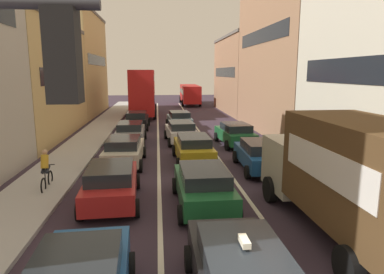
# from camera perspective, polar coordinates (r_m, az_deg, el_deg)

# --- Properties ---
(sidewalk_left) EXTENTS (2.60, 64.00, 0.14)m
(sidewalk_left) POSITION_cam_1_polar(r_m,az_deg,el_deg) (25.90, -16.77, -0.35)
(sidewalk_left) COLOR #B0B0B0
(sidewalk_left) RESTS_ON ground
(lane_stripe_left) EXTENTS (0.16, 60.00, 0.01)m
(lane_stripe_left) POSITION_cam_1_polar(r_m,az_deg,el_deg) (25.43, -5.63, -0.29)
(lane_stripe_left) COLOR silver
(lane_stripe_left) RESTS_ON ground
(lane_stripe_right) EXTENTS (0.16, 60.00, 0.01)m
(lane_stripe_right) POSITION_cam_1_polar(r_m,az_deg,el_deg) (25.65, 1.98, -0.14)
(lane_stripe_right) COLOR silver
(lane_stripe_right) RESTS_ON ground
(building_row_left) EXTENTS (7.20, 43.90, 13.92)m
(building_row_left) POSITION_cam_1_polar(r_m,az_deg,el_deg) (27.92, -28.00, 11.65)
(building_row_left) COLOR #B2ADA3
(building_row_left) RESTS_ON ground
(building_row_right) EXTENTS (7.20, 43.90, 14.08)m
(building_row_right) POSITION_cam_1_polar(r_m,az_deg,el_deg) (29.34, 17.95, 11.79)
(building_row_right) COLOR #9E7556
(building_row_right) RESTS_ON ground
(removalist_box_truck) EXTENTS (2.79, 7.74, 3.58)m
(removalist_box_truck) POSITION_cam_1_polar(r_m,az_deg,el_deg) (10.92, 24.30, -5.36)
(removalist_box_truck) COLOR #B7B29E
(removalist_box_truck) RESTS_ON ground
(taxi_centre_lane_front) EXTENTS (2.07, 4.30, 1.66)m
(taxi_centre_lane_front) POSITION_cam_1_polar(r_m,az_deg,el_deg) (7.53, 8.20, -21.64)
(taxi_centre_lane_front) COLOR black
(taxi_centre_lane_front) RESTS_ON ground
(sedan_centre_lane_second) EXTENTS (2.11, 4.33, 1.49)m
(sedan_centre_lane_second) POSITION_cam_1_polar(r_m,az_deg,el_deg) (12.52, 1.89, -8.04)
(sedan_centre_lane_second) COLOR #19592D
(sedan_centre_lane_second) RESTS_ON ground
(wagon_left_lane_second) EXTENTS (2.22, 4.38, 1.49)m
(wagon_left_lane_second) POSITION_cam_1_polar(r_m,az_deg,el_deg) (13.16, -13.25, -7.39)
(wagon_left_lane_second) COLOR #A51E1E
(wagon_left_lane_second) RESTS_ON ground
(hatchback_centre_lane_third) EXTENTS (2.16, 4.35, 1.49)m
(hatchback_centre_lane_third) POSITION_cam_1_polar(r_m,az_deg,el_deg) (18.56, 0.24, -1.83)
(hatchback_centre_lane_third) COLOR #B29319
(hatchback_centre_lane_third) RESTS_ON ground
(sedan_left_lane_third) EXTENTS (2.16, 4.35, 1.49)m
(sedan_left_lane_third) POSITION_cam_1_polar(r_m,az_deg,el_deg) (18.39, -11.18, -2.15)
(sedan_left_lane_third) COLOR beige
(sedan_left_lane_third) RESTS_ON ground
(coupe_centre_lane_fourth) EXTENTS (2.28, 4.41, 1.49)m
(coupe_centre_lane_fourth) POSITION_cam_1_polar(r_m,az_deg,el_deg) (23.82, -1.86, 0.95)
(coupe_centre_lane_fourth) COLOR silver
(coupe_centre_lane_fourth) RESTS_ON ground
(sedan_left_lane_fourth) EXTENTS (2.06, 4.30, 1.49)m
(sedan_left_lane_fourth) POSITION_cam_1_polar(r_m,az_deg,el_deg) (23.83, -10.17, 0.80)
(sedan_left_lane_fourth) COLOR gray
(sedan_left_lane_fourth) RESTS_ON ground
(sedan_centre_lane_fifth) EXTENTS (2.28, 4.41, 1.49)m
(sedan_centre_lane_fifth) POSITION_cam_1_polar(r_m,az_deg,el_deg) (30.02, -2.12, 2.97)
(sedan_centre_lane_fifth) COLOR #759EB7
(sedan_centre_lane_fifth) RESTS_ON ground
(sedan_left_lane_fifth) EXTENTS (2.12, 4.33, 1.49)m
(sedan_left_lane_fifth) POSITION_cam_1_polar(r_m,az_deg,el_deg) (30.15, -9.11, 2.87)
(sedan_left_lane_fifth) COLOR black
(sedan_left_lane_fifth) RESTS_ON ground
(sedan_right_lane_behind_truck) EXTENTS (2.18, 4.36, 1.49)m
(sedan_right_lane_behind_truck) POSITION_cam_1_polar(r_m,az_deg,el_deg) (17.41, 11.18, -2.87)
(sedan_right_lane_behind_truck) COLOR #194C8C
(sedan_right_lane_behind_truck) RESTS_ON ground
(wagon_right_lane_far) EXTENTS (2.28, 4.41, 1.49)m
(wagon_right_lane_far) POSITION_cam_1_polar(r_m,az_deg,el_deg) (23.10, 7.17, 0.57)
(wagon_right_lane_far) COLOR #19592D
(wagon_right_lane_far) RESTS_ON ground
(bus_mid_queue_primary) EXTENTS (2.81, 10.50, 5.06)m
(bus_mid_queue_primary) POSITION_cam_1_polar(r_m,az_deg,el_deg) (38.93, -8.11, 7.64)
(bus_mid_queue_primary) COLOR #B21919
(bus_mid_queue_primary) RESTS_ON ground
(bus_far_queue_secondary) EXTENTS (2.97, 10.55, 2.90)m
(bus_far_queue_secondary) POSITION_cam_1_polar(r_m,az_deg,el_deg) (52.42, -0.37, 7.32)
(bus_far_queue_secondary) COLOR #B21919
(bus_far_queue_secondary) RESTS_ON ground
(cyclist_on_sidewalk) EXTENTS (0.50, 1.73, 1.72)m
(cyclist_on_sidewalk) POSITION_cam_1_polar(r_m,az_deg,el_deg) (15.40, -23.09, -5.12)
(cyclist_on_sidewalk) COLOR black
(cyclist_on_sidewalk) RESTS_ON ground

